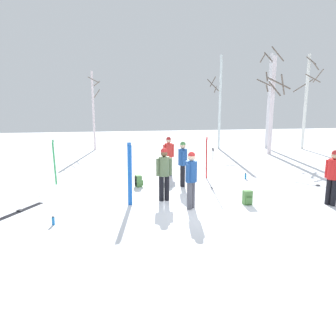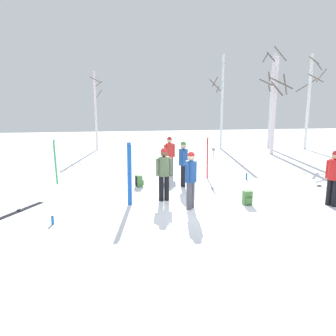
% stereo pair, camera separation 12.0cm
% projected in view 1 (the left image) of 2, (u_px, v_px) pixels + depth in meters
% --- Properties ---
extents(ground_plane, '(60.00, 60.00, 0.00)m').
position_uv_depth(ground_plane, '(203.00, 211.00, 9.16)').
color(ground_plane, white).
extents(person_0, '(0.34, 0.52, 1.72)m').
position_uv_depth(person_0, '(183.00, 161.00, 11.80)').
color(person_0, black).
rests_on(person_0, ground_plane).
extents(person_1, '(0.51, 0.34, 1.72)m').
position_uv_depth(person_1, '(169.00, 154.00, 13.58)').
color(person_1, '#4C4C56').
rests_on(person_1, ground_plane).
extents(person_2, '(0.52, 0.34, 1.72)m').
position_uv_depth(person_2, '(164.00, 171.00, 9.98)').
color(person_2, black).
rests_on(person_2, ground_plane).
extents(person_3, '(0.38, 0.41, 1.72)m').
position_uv_depth(person_3, '(191.00, 176.00, 9.21)').
color(person_3, '#4C4C56').
rests_on(person_3, ground_plane).
extents(person_4, '(0.34, 0.49, 1.72)m').
position_uv_depth(person_4, '(333.00, 174.00, 9.51)').
color(person_4, black).
rests_on(person_4, ground_plane).
extents(ski_pair_planted_0, '(0.15, 0.03, 1.95)m').
position_uv_depth(ski_pair_planted_0, '(130.00, 174.00, 9.51)').
color(ski_pair_planted_0, blue).
rests_on(ski_pair_planted_0, ground_plane).
extents(ski_pair_planted_1, '(0.07, 0.21, 1.76)m').
position_uv_depth(ski_pair_planted_1, '(54.00, 163.00, 12.04)').
color(ski_pair_planted_1, green).
rests_on(ski_pair_planted_1, ground_plane).
extents(ski_pair_planted_2, '(0.03, 0.20, 1.75)m').
position_uv_depth(ski_pair_planted_2, '(206.00, 158.00, 13.19)').
color(ski_pair_planted_2, red).
rests_on(ski_pair_planted_2, ground_plane).
extents(ski_pair_lying_0, '(1.07, 1.67, 0.05)m').
position_uv_depth(ski_pair_lying_0, '(19.00, 212.00, 9.06)').
color(ski_pair_lying_0, black).
rests_on(ski_pair_lying_0, ground_plane).
extents(ski_pair_lying_1, '(1.14, 1.64, 0.05)m').
position_uv_depth(ski_pair_lying_1, '(317.00, 186.00, 12.03)').
color(ski_pair_lying_1, white).
rests_on(ski_pair_lying_1, ground_plane).
extents(ski_poles_0, '(0.07, 0.25, 1.54)m').
position_uv_depth(ski_poles_0, '(213.00, 168.00, 11.31)').
color(ski_poles_0, '#B2B2BC').
rests_on(ski_poles_0, ground_plane).
extents(backpack_0, '(0.32, 0.30, 0.44)m').
position_uv_depth(backpack_0, '(139.00, 181.00, 11.86)').
color(backpack_0, '#4C7F3F').
rests_on(backpack_0, ground_plane).
extents(backpack_1, '(0.27, 0.29, 0.44)m').
position_uv_depth(backpack_1, '(248.00, 198.00, 9.72)').
color(backpack_1, '#4C7F3F').
rests_on(backpack_1, ground_plane).
extents(water_bottle_0, '(0.07, 0.07, 0.23)m').
position_uv_depth(water_bottle_0, '(53.00, 221.00, 8.06)').
color(water_bottle_0, '#1E72BF').
rests_on(water_bottle_0, ground_plane).
extents(water_bottle_1, '(0.07, 0.07, 0.26)m').
position_uv_depth(water_bottle_1, '(246.00, 176.00, 13.13)').
color(water_bottle_1, '#1E72BF').
rests_on(water_bottle_1, ground_plane).
extents(birch_tree_0, '(0.78, 1.01, 5.31)m').
position_uv_depth(birch_tree_0, '(94.00, 110.00, 21.42)').
color(birch_tree_0, silver).
rests_on(birch_tree_0, ground_plane).
extents(birch_tree_1, '(0.93, 1.65, 6.45)m').
position_uv_depth(birch_tree_1, '(219.00, 102.00, 21.96)').
color(birch_tree_1, silver).
rests_on(birch_tree_1, ground_plane).
extents(birch_tree_2, '(1.66, 1.43, 5.97)m').
position_uv_depth(birch_tree_2, '(272.00, 104.00, 19.36)').
color(birch_tree_2, silver).
rests_on(birch_tree_2, ground_plane).
extents(birch_tree_3, '(1.62, 1.72, 6.89)m').
position_uv_depth(birch_tree_3, '(269.00, 99.00, 22.00)').
color(birch_tree_3, silver).
rests_on(birch_tree_3, ground_plane).
extents(birch_tree_4, '(1.43, 1.66, 6.47)m').
position_uv_depth(birch_tree_4, '(306.00, 100.00, 21.74)').
color(birch_tree_4, white).
rests_on(birch_tree_4, ground_plane).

